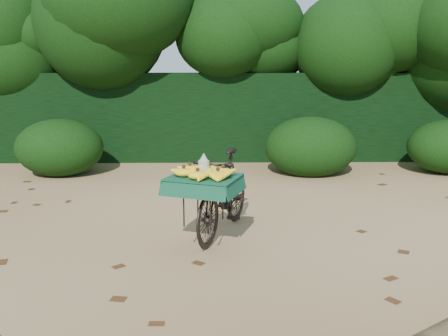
{
  "coord_description": "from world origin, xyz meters",
  "views": [
    {
      "loc": [
        -0.22,
        -4.1,
        1.87
      ],
      "look_at": [
        -0.13,
        0.9,
        0.83
      ],
      "focal_mm": 38.0,
      "sensor_mm": 36.0,
      "label": 1
    }
  ],
  "objects": [
    {
      "name": "ground",
      "position": [
        0.0,
        0.0,
        0.0
      ],
      "size": [
        80.0,
        80.0,
        0.0
      ],
      "primitive_type": "plane",
      "color": "tan",
      "rests_on": "ground"
    },
    {
      "name": "vendor_bicycle",
      "position": [
        -0.14,
        1.11,
        0.5
      ],
      "size": [
        1.13,
        1.78,
        0.97
      ],
      "rotation": [
        0.0,
        0.0,
        -0.36
      ],
      "color": "black",
      "rests_on": "ground"
    },
    {
      "name": "hedge_backdrop",
      "position": [
        0.0,
        6.3,
        0.9
      ],
      "size": [
        26.0,
        1.8,
        1.8
      ],
      "primitive_type": "cube",
      "color": "black",
      "rests_on": "ground"
    },
    {
      "name": "tree_row",
      "position": [
        -0.65,
        5.5,
        2.0
      ],
      "size": [
        14.5,
        2.0,
        4.0
      ],
      "primitive_type": null,
      "color": "black",
      "rests_on": "ground"
    },
    {
      "name": "bush_clumps",
      "position": [
        0.5,
        4.3,
        0.45
      ],
      "size": [
        8.8,
        1.7,
        0.9
      ],
      "primitive_type": null,
      "color": "black",
      "rests_on": "ground"
    },
    {
      "name": "leaf_litter",
      "position": [
        0.0,
        0.65,
        0.01
      ],
      "size": [
        7.0,
        7.3,
        0.01
      ],
      "primitive_type": null,
      "color": "#472813",
      "rests_on": "ground"
    }
  ]
}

